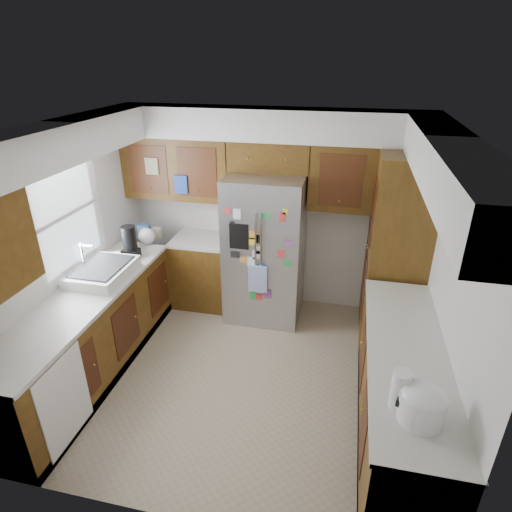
# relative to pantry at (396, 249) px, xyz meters

# --- Properties ---
(floor) EXTENTS (3.60, 3.60, 0.00)m
(floor) POSITION_rel_pantry_xyz_m (-1.50, -1.15, -1.07)
(floor) COLOR tan
(floor) RESTS_ON ground
(room_shell) EXTENTS (3.64, 3.24, 2.52)m
(room_shell) POSITION_rel_pantry_xyz_m (-1.61, -0.79, 0.75)
(room_shell) COLOR silver
(room_shell) RESTS_ON ground
(left_counter_run) EXTENTS (1.36, 3.20, 0.92)m
(left_counter_run) POSITION_rel_pantry_xyz_m (-2.86, -1.12, -0.65)
(left_counter_run) COLOR #452B0D
(left_counter_run) RESTS_ON ground
(right_counter_run) EXTENTS (0.63, 2.25, 0.92)m
(right_counter_run) POSITION_rel_pantry_xyz_m (0.00, -1.62, -0.65)
(right_counter_run) COLOR #452B0D
(right_counter_run) RESTS_ON ground
(pantry) EXTENTS (0.60, 0.90, 2.15)m
(pantry) POSITION_rel_pantry_xyz_m (0.00, 0.00, 0.00)
(pantry) COLOR #452B0D
(pantry) RESTS_ON ground
(fridge) EXTENTS (0.90, 0.79, 1.80)m
(fridge) POSITION_rel_pantry_xyz_m (-1.50, 0.05, -0.17)
(fridge) COLOR #B0AFB5
(fridge) RESTS_ON ground
(bridge_cabinet) EXTENTS (0.96, 0.34, 0.35)m
(bridge_cabinet) POSITION_rel_pantry_xyz_m (-1.50, 0.28, 0.90)
(bridge_cabinet) COLOR #452B0D
(bridge_cabinet) RESTS_ON fridge
(fridge_top_items) EXTENTS (0.63, 0.36, 0.31)m
(fridge_top_items) POSITION_rel_pantry_xyz_m (-1.66, 0.26, 1.21)
(fridge_top_items) COLOR #203C9E
(fridge_top_items) RESTS_ON bridge_cabinet
(sink_assembly) EXTENTS (0.52, 0.70, 0.37)m
(sink_assembly) POSITION_rel_pantry_xyz_m (-3.00, -1.05, -0.09)
(sink_assembly) COLOR white
(sink_assembly) RESTS_ON left_counter_run
(left_counter_clutter) EXTENTS (0.28, 0.79, 0.38)m
(left_counter_clutter) POSITION_rel_pantry_xyz_m (-2.96, -0.32, -0.02)
(left_counter_clutter) COLOR black
(left_counter_clutter) RESTS_ON left_counter_run
(rice_cooker) EXTENTS (0.30, 0.29, 0.26)m
(rice_cooker) POSITION_rel_pantry_xyz_m (-0.00, -2.34, -0.02)
(rice_cooker) COLOR white
(rice_cooker) RESTS_ON right_counter_run
(paper_towel) EXTENTS (0.12, 0.12, 0.28)m
(paper_towel) POSITION_rel_pantry_xyz_m (-0.13, -2.25, -0.01)
(paper_towel) COLOR white
(paper_towel) RESTS_ON right_counter_run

